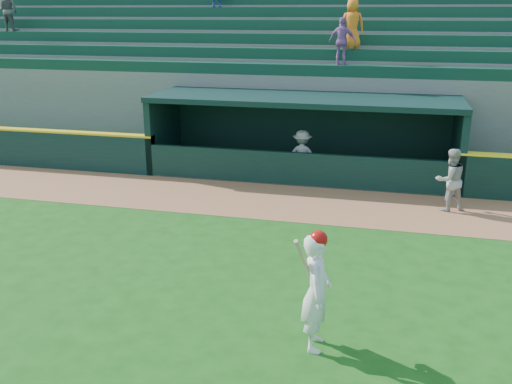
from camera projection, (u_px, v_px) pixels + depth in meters
The scene contains 7 objects.
ground at pixel (236, 281), 10.87m from camera, with size 120.00×120.00×0.00m, color #164912.
warning_track at pixel (285, 202), 15.40m from camera, with size 40.00×3.00×0.01m, color #965D3C.
dugout_player_front at pixel (450, 180), 14.53m from camera, with size 0.79×0.62×1.63m, color #9D9D98.
dugout_player_inside at pixel (302, 155), 17.20m from camera, with size 0.99×0.57×1.54m, color #A5A59F.
dugout at pixel (305, 130), 17.87m from camera, with size 9.40×2.80×2.46m.
stands at pixel (325, 81), 21.78m from camera, with size 34.50×6.25×7.59m.
batter_at_plate at pixel (316, 290), 8.49m from camera, with size 0.55×0.82×1.92m.
Camera 1 is at (2.71, -9.47, 4.92)m, focal length 40.00 mm.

